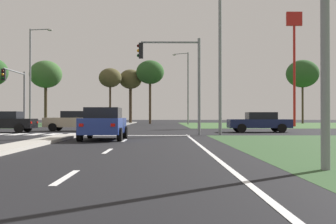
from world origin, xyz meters
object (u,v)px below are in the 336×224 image
Objects in this scene: street_lamp_second at (221,47)px; street_lamp_fourth at (187,84)px; fastfood_pole_sign at (294,44)px; traffic_signal_near_right at (178,69)px; car_blue_near at (104,123)px; treeline_fifth at (150,73)px; car_navy_fourth at (259,122)px; car_beige_third at (74,121)px; treeline_fourth at (131,80)px; pedestrian_at_median at (110,115)px; traffic_signal_far_left at (17,87)px; street_lamp_third at (32,73)px; treeline_second at (46,75)px; car_black_second at (5,122)px; treeline_sixth at (302,74)px; treeline_third at (110,78)px.

street_lamp_fourth reaches higher than street_lamp_second.
traffic_signal_near_right is at bearing -123.07° from fastfood_pole_sign.
fastfood_pole_sign is (18.05, 26.68, 8.67)m from car_blue_near.
street_lamp_second reaches higher than treeline_fifth.
car_blue_near is 0.33× the size of fastfood_pole_sign.
street_lamp_fourth is (-3.72, 28.82, 4.97)m from car_navy_fourth.
street_lamp_second is (10.75, -7.22, 4.71)m from car_beige_third.
pedestrian_at_median is at bearing -90.49° from treeline_fourth.
street_lamp_third is (-1.13, 7.83, 2.13)m from traffic_signal_far_left.
treeline_second is (-5.59, 28.83, 4.01)m from traffic_signal_far_left.
treeline_fourth is at bearing 153.67° from treeline_fifth.
street_lamp_fourth reaches higher than treeline_fifth.
car_black_second is at bearing -116.84° from street_lamp_fourth.
car_navy_fourth is 35.13m from treeline_fifth.
car_black_second is 49.60m from treeline_sixth.
street_lamp_fourth is (10.47, 26.07, 4.91)m from car_beige_third.
street_lamp_third is (-2.69, 14.62, 5.08)m from car_black_second.
fastfood_pole_sign reaches higher than street_lamp_third.
pedestrian_at_median is (-6.23, 15.90, -2.78)m from traffic_signal_near_right.
traffic_signal_far_left is 29.27m from treeline_fifth.
treeline_fourth is (-8.52, 5.90, 1.15)m from street_lamp_fourth.
street_lamp_second is 24.62m from fastfood_pole_sign.
traffic_signal_near_right reaches higher than car_blue_near.
car_black_second is 36.23m from treeline_fourth.
street_lamp_second is (6.63, 5.23, 4.70)m from car_blue_near.
treeline_third is at bearing 103.53° from traffic_signal_near_right.
traffic_signal_far_left is 9.30m from pedestrian_at_median.
street_lamp_fourth is 1.21× the size of treeline_fourth.
street_lamp_fourth is at bearing 53.95° from traffic_signal_far_left.
traffic_signal_far_left is 19.92m from street_lamp_second.
treeline_fifth is 24.32m from treeline_sixth.
traffic_signal_far_left is 0.54× the size of street_lamp_second.
traffic_signal_far_left is at bearing 58.51° from car_beige_third.
traffic_signal_near_right is 0.71× the size of treeline_third.
treeline_fifth is (0.96, 42.88, 7.06)m from car_blue_near.
street_lamp_fourth is 17.07m from fastfood_pole_sign.
car_beige_third is 35.09m from treeline_second.
traffic_signal_near_right is at bearing -94.24° from street_lamp_fourth.
street_lamp_third is at bearing -140.07° from street_lamp_fourth.
pedestrian_at_median is 0.19× the size of treeline_fifth.
fastfood_pole_sign is 1.30× the size of treeline_sixth.
car_beige_third is 0.46× the size of treeline_second.
treeline_third is at bearing 71.14° from street_lamp_third.
car_black_second is (-8.45, 9.27, -0.04)m from car_blue_near.
street_lamp_third reaches higher than car_black_second.
car_blue_near reaches higher than car_beige_third.
car_blue_near is 0.41× the size of street_lamp_third.
car_black_second reaches higher than car_navy_fourth.
treeline_third is at bearing -173.93° from treeline_sixth.
traffic_signal_near_right is 3.20× the size of pedestrian_at_median.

